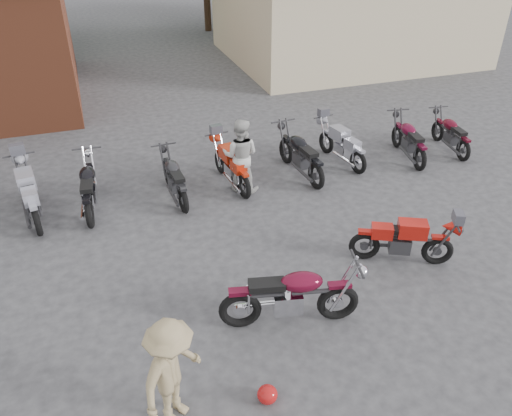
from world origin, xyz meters
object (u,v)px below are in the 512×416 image
object	(u,v)px
helmet	(267,394)
row_bike_5	(300,152)
row_bike_2	(89,185)
row_bike_6	(341,143)
row_bike_1	(29,192)
row_bike_8	(451,132)
sportbike	(405,238)
person_tan	(172,373)
row_bike_4	(231,163)
row_bike_3	(174,176)
person_light	(240,156)
vintage_motorcycle	(293,292)
row_bike_7	(409,138)

from	to	relation	value
helmet	row_bike_5	xyz separation A→B (m)	(3.13, 6.16, 0.49)
row_bike_2	row_bike_6	world-z (taller)	row_bike_2
row_bike_1	row_bike_8	world-z (taller)	row_bike_1
row_bike_6	row_bike_1	bearing A→B (deg)	82.12
sportbike	person_tan	distance (m)	5.20
row_bike_1	row_bike_6	world-z (taller)	row_bike_1
row_bike_1	row_bike_4	world-z (taller)	row_bike_1
row_bike_3	row_bike_8	size ratio (longest dim) A/B	1.03
row_bike_8	person_light	bearing A→B (deg)	99.49
vintage_motorcycle	row_bike_4	size ratio (longest dim) A/B	1.14
vintage_motorcycle	row_bike_5	world-z (taller)	vintage_motorcycle
helmet	row_bike_6	distance (m)	7.84
sportbike	row_bike_3	world-z (taller)	row_bike_3
row_bike_7	person_tan	bearing A→B (deg)	138.16
sportbike	row_bike_4	distance (m)	4.63
person_tan	row_bike_3	size ratio (longest dim) A/B	0.89
row_bike_3	row_bike_6	size ratio (longest dim) A/B	0.99
helmet	person_light	world-z (taller)	person_light
helmet	row_bike_8	bearing A→B (deg)	38.73
person_light	row_bike_7	distance (m)	4.82
row_bike_1	row_bike_7	world-z (taller)	row_bike_1
sportbike	person_light	world-z (taller)	person_light
vintage_motorcycle	helmet	world-z (taller)	vintage_motorcycle
vintage_motorcycle	row_bike_3	xyz separation A→B (m)	(-1.01, 4.72, -0.09)
vintage_motorcycle	row_bike_5	bearing A→B (deg)	78.04
sportbike	row_bike_7	xyz separation A→B (m)	(2.72, 3.95, 0.03)
vintage_motorcycle	row_bike_8	size ratio (longest dim) A/B	1.20
sportbike	row_bike_8	xyz separation A→B (m)	(4.11, 4.00, -0.01)
row_bike_3	row_bike_1	bearing A→B (deg)	82.83
sportbike	row_bike_3	xyz separation A→B (m)	(-3.66, 3.88, 0.01)
sportbike	row_bike_8	size ratio (longest dim) A/B	1.02
vintage_motorcycle	row_bike_2	size ratio (longest dim) A/B	1.07
row_bike_5	row_bike_2	bearing A→B (deg)	84.08
helmet	row_bike_7	world-z (taller)	row_bike_7
person_light	row_bike_8	size ratio (longest dim) A/B	0.96
row_bike_2	row_bike_8	distance (m)	9.67
row_bike_6	row_bike_3	bearing A→B (deg)	85.67
helmet	row_bike_6	xyz separation A→B (m)	(4.44, 6.44, 0.43)
person_light	row_bike_5	world-z (taller)	person_light
sportbike	row_bike_8	distance (m)	5.73
helmet	row_bike_4	world-z (taller)	row_bike_4
row_bike_1	row_bike_7	xyz separation A→B (m)	(9.52, -0.13, -0.04)
person_tan	row_bike_6	world-z (taller)	person_tan
row_bike_4	row_bike_7	size ratio (longest dim) A/B	0.98
sportbike	row_bike_6	world-z (taller)	row_bike_6
row_bike_3	row_bike_8	distance (m)	7.77
person_light	row_bike_1	world-z (taller)	person_light
row_bike_3	person_light	bearing A→B (deg)	-98.77
sportbike	row_bike_6	size ratio (longest dim) A/B	0.98
row_bike_4	person_tan	bearing A→B (deg)	149.85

